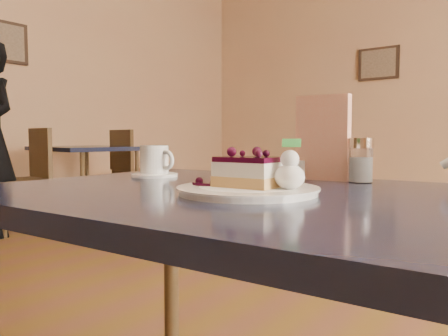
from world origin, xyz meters
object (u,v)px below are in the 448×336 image
Objects in this scene: main_table at (260,229)px; coffee_set at (155,163)px; dessert_plate at (248,191)px; bg_table_far_left at (86,213)px; cheesecake_slice at (248,172)px.

main_table is 0.40m from coffee_set.
coffee_set is at bearing 162.81° from main_table.
bg_table_far_left is (-3.07, 1.82, -0.62)m from dessert_plate.
cheesecake_slice is (-0.00, 0.00, 0.03)m from dessert_plate.
bg_table_far_left is at bearing 146.17° from cheesecake_slice.
bg_table_far_left is at bearing 146.78° from main_table.
cheesecake_slice is at bearing -20.09° from coffee_set.
dessert_plate is 0.03m from cheesecake_slice.
bg_table_far_left is (-3.07, 1.77, -0.54)m from main_table.
dessert_plate reaches higher than main_table.
main_table is 4.57× the size of dessert_plate.
cheesecake_slice is at bearing -90.00° from main_table.
dessert_plate is (0.00, -0.05, 0.08)m from main_table.
main_table is 0.67× the size of bg_table_far_left.
dessert_plate is at bearing -23.41° from bg_table_far_left.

